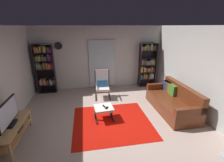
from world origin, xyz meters
name	(u,v)px	position (x,y,z in m)	size (l,w,h in m)	color
ground_plane	(111,124)	(0.00, 0.00, 0.00)	(7.02, 7.02, 0.00)	tan
wall_back	(99,58)	(0.00, 2.90, 1.30)	(5.60, 0.06, 2.60)	silver
wall_right	(206,74)	(2.70, 0.00, 1.30)	(0.06, 6.00, 2.60)	silver
glass_door_panel	(102,64)	(0.11, 2.83, 1.05)	(1.10, 0.01, 2.00)	silver
area_rug	(112,122)	(0.05, 0.08, 0.00)	(2.16, 1.99, 0.01)	#BC1108
tv_stand	(12,130)	(-2.36, -0.28, 0.31)	(0.48, 1.33, 0.46)	tan
television	(8,114)	(-2.36, -0.30, 0.73)	(0.20, 0.92, 0.58)	black
bookshelf_near_tv	(45,66)	(-2.17, 2.68, 1.09)	(0.68, 0.30, 1.94)	black
bookshelf_near_sofa	(147,65)	(2.09, 2.70, 0.97)	(0.73, 0.30, 1.91)	black
leather_sofa	(173,101)	(2.07, 0.41, 0.31)	(0.88, 1.97, 0.85)	#5D2A14
lounge_armchair	(102,83)	(-0.01, 1.86, 0.53)	(0.60, 0.68, 1.02)	black
ottoman	(104,109)	(-0.16, 0.28, 0.32)	(0.56, 0.52, 0.39)	white
tv_remote	(104,106)	(-0.15, 0.31, 0.40)	(0.04, 0.14, 0.02)	black
cell_phone	(107,108)	(-0.08, 0.21, 0.39)	(0.07, 0.14, 0.01)	black
wall_clock	(58,46)	(-1.60, 2.82, 1.85)	(0.29, 0.03, 0.29)	silver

